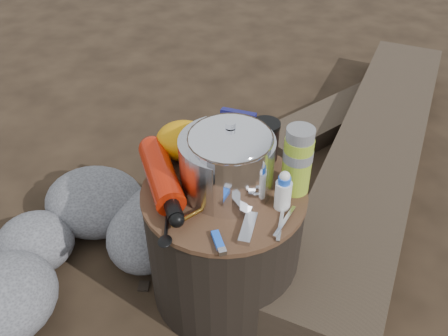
% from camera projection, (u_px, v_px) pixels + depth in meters
% --- Properties ---
extents(ground, '(60.00, 60.00, 0.00)m').
position_uv_depth(ground, '(224.00, 286.00, 1.49)').
color(ground, '#2E2116').
rests_on(ground, ground).
extents(stump, '(0.44, 0.44, 0.40)m').
position_uv_depth(stump, '(224.00, 243.00, 1.36)').
color(stump, black).
rests_on(stump, ground).
extents(rock_ring, '(0.49, 1.08, 0.21)m').
position_uv_depth(rock_ring, '(57.00, 311.00, 1.29)').
color(rock_ring, '#5E5E64').
rests_on(rock_ring, ground).
extents(log_main, '(0.80, 1.92, 0.16)m').
position_uv_depth(log_main, '(376.00, 153.00, 1.91)').
color(log_main, '#392D22').
rests_on(log_main, ground).
extents(log_small, '(0.86, 0.92, 0.09)m').
position_uv_depth(log_small, '(351.00, 109.00, 2.25)').
color(log_small, '#392D22').
rests_on(log_small, ground).
extents(foil_windscreen, '(0.25, 0.25, 0.15)m').
position_uv_depth(foil_windscreen, '(227.00, 164.00, 1.21)').
color(foil_windscreen, '#BABAC1').
rests_on(foil_windscreen, stump).
extents(camping_pot, '(0.21, 0.21, 0.21)m').
position_uv_depth(camping_pot, '(230.00, 161.00, 1.17)').
color(camping_pot, white).
rests_on(camping_pot, stump).
extents(fuel_bottle, '(0.21, 0.32, 0.08)m').
position_uv_depth(fuel_bottle, '(161.00, 175.00, 1.23)').
color(fuel_bottle, red).
rests_on(fuel_bottle, stump).
extents(thermos, '(0.07, 0.07, 0.19)m').
position_uv_depth(thermos, '(297.00, 161.00, 1.18)').
color(thermos, '#A4C52E').
rests_on(thermos, stump).
extents(travel_mug, '(0.08, 0.08, 0.12)m').
position_uv_depth(travel_mug, '(265.00, 141.00, 1.31)').
color(travel_mug, black).
rests_on(travel_mug, stump).
extents(stuff_sack, '(0.16, 0.13, 0.11)m').
position_uv_depth(stuff_sack, '(185.00, 141.00, 1.32)').
color(stuff_sack, orange).
rests_on(stuff_sack, stump).
extents(food_pouch, '(0.10, 0.04, 0.13)m').
position_uv_depth(food_pouch, '(237.00, 132.00, 1.34)').
color(food_pouch, '#141459').
rests_on(food_pouch, stump).
extents(lighter, '(0.05, 0.07, 0.01)m').
position_uv_depth(lighter, '(218.00, 240.00, 1.09)').
color(lighter, blue).
rests_on(lighter, stump).
extents(multitool, '(0.04, 0.10, 0.01)m').
position_uv_depth(multitool, '(248.00, 228.00, 1.12)').
color(multitool, silver).
rests_on(multitool, stump).
extents(pot_grabber, '(0.05, 0.12, 0.01)m').
position_uv_depth(pot_grabber, '(281.00, 223.00, 1.13)').
color(pot_grabber, silver).
rests_on(pot_grabber, stump).
extents(spork, '(0.05, 0.13, 0.01)m').
position_uv_depth(spork, '(167.00, 223.00, 1.14)').
color(spork, black).
rests_on(spork, stump).
extents(squeeze_bottle, '(0.04, 0.04, 0.10)m').
position_uv_depth(squeeze_bottle, '(283.00, 192.00, 1.16)').
color(squeeze_bottle, white).
rests_on(squeeze_bottle, stump).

